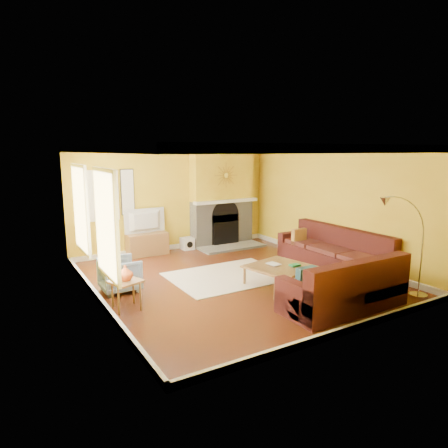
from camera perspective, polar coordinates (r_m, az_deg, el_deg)
floor at (r=8.35m, az=1.43°, el=-7.87°), size 5.50×6.00×0.02m
ceiling at (r=7.92m, az=1.52°, el=11.15°), size 5.50×6.00×0.02m
wall_back at (r=10.67m, az=-7.17°, el=3.58°), size 5.50×0.02×2.70m
wall_front at (r=5.75m, az=17.65°, el=-2.77°), size 5.50×0.02×2.70m
wall_left at (r=6.98m, az=-18.10°, el=-0.51°), size 0.02×6.00×2.70m
wall_right at (r=9.76m, az=15.35°, el=2.65°), size 0.02×6.00×2.70m
baseboard at (r=8.32m, az=1.43°, el=-7.41°), size 5.50×6.00×0.12m
crown_molding at (r=7.92m, az=1.52°, el=10.64°), size 5.50×6.00×0.12m
window_left_near at (r=8.22m, az=-19.90°, el=2.04°), size 0.06×1.22×1.72m
window_left_far at (r=6.39m, az=-16.63°, el=-0.05°), size 0.06×1.22×1.72m
window_back at (r=10.00m, az=-17.13°, el=3.89°), size 0.82×0.06×1.22m
wall_art at (r=10.17m, az=-13.60°, el=4.45°), size 0.34×0.04×1.14m
fireplace at (r=11.09m, az=-0.32°, el=3.92°), size 1.80×0.40×2.70m
mantel at (r=10.90m, az=0.32°, el=3.28°), size 1.92×0.22×0.08m
hearth at (r=10.86m, az=1.16°, el=-3.30°), size 1.80×0.70×0.06m
sunburst at (r=10.84m, az=0.30°, el=6.96°), size 0.70×0.04×0.70m
rug at (r=8.49m, az=0.65°, el=-7.42°), size 2.40×1.80×0.02m
sectional_sofa at (r=8.24m, az=11.90°, el=-5.01°), size 3.10×3.62×0.90m
coffee_table at (r=7.85m, az=8.01°, el=-7.44°), size 1.31×1.31×0.43m
media_console at (r=10.30m, az=-10.92°, el=-2.82°), size 1.02×0.46×0.56m
tv at (r=10.19m, az=-11.03°, el=0.41°), size 1.08×0.21×0.62m
subwoofer at (r=10.75m, az=-5.28°, el=-2.78°), size 0.31×0.31×0.31m
armchair at (r=7.80m, az=-14.64°, el=-6.99°), size 0.70×0.68×0.64m
side_table at (r=6.94m, az=-13.77°, el=-9.80°), size 0.58×0.58×0.50m
vase at (r=6.82m, az=-13.91°, el=-6.79°), size 0.33×0.33×0.26m
book at (r=7.76m, az=6.59°, el=-5.82°), size 0.22×0.28×0.03m
arc_lamp at (r=7.48m, az=24.37°, el=-3.45°), size 1.22×0.36×1.88m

